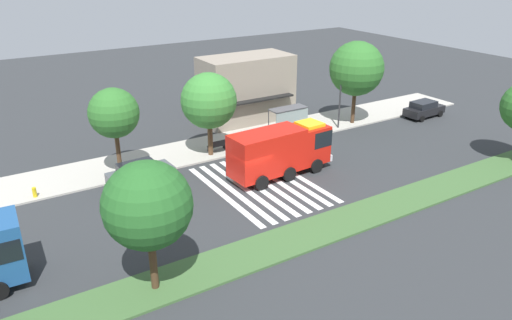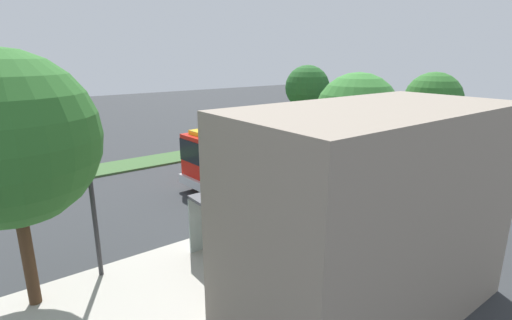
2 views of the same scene
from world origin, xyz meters
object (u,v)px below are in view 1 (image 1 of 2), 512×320
street_lamp (340,94)px  bus_stop_shelter (290,116)px  fire_truck (283,149)px  sidewalk_tree_center (357,69)px  parked_car_west (140,173)px  median_tree_west (148,205)px  sidewalk_tree_far_west (114,113)px  bench_west_of_shelter (217,145)px  bench_near_shelter (253,138)px  parked_car_mid (424,109)px  sidewalk_tree_west (209,101)px  fire_hydrant (35,192)px

street_lamp → bus_stop_shelter: bearing=169.9°
fire_truck → sidewalk_tree_center: 14.51m
parked_car_west → street_lamp: size_ratio=0.87×
median_tree_west → parked_car_west: bearing=73.7°
sidewalk_tree_far_west → parked_car_west: bearing=-70.6°
sidewalk_tree_far_west → bench_west_of_shelter: bearing=3.4°
bench_near_shelter → street_lamp: bearing=-5.7°
fire_truck → sidewalk_tree_far_west: sidewalk_tree_far_west is taller
bench_near_shelter → sidewalk_tree_far_west: sidewalk_tree_far_west is taller
parked_car_west → median_tree_west: (-3.52, -12.01, 3.87)m
parked_car_mid → bus_stop_shelter: bus_stop_shelter is taller
bench_near_shelter → sidewalk_tree_west: bearing=-173.5°
street_lamp → fire_hydrant: (-27.26, -0.10, -2.93)m
median_tree_west → bench_west_of_shelter: bearing=52.7°
sidewalk_tree_far_west → fire_hydrant: sidewalk_tree_far_west is taller
parked_car_west → sidewalk_tree_far_west: bearing=106.5°
bus_stop_shelter → street_lamp: (5.08, -0.91, 1.53)m
bus_stop_shelter → median_tree_west: 24.03m
street_lamp → sidewalk_tree_center: size_ratio=0.69×
parked_car_west → sidewalk_tree_west: bearing=15.0°
parked_car_west → parked_car_mid: (30.20, -0.00, -0.02)m
bench_west_of_shelter → street_lamp: bearing=-4.1°
parked_car_west → bus_stop_shelter: 15.52m
bench_west_of_shelter → sidewalk_tree_west: (-0.85, -0.50, 4.15)m
bench_west_of_shelter → median_tree_west: median_tree_west is taller
bus_stop_shelter → bench_west_of_shelter: 7.66m
sidewalk_tree_west → median_tree_west: size_ratio=1.01×
fire_hydrant → parked_car_west: bearing=-13.8°
bus_stop_shelter → fire_hydrant: size_ratio=5.00×
street_lamp → fire_hydrant: 27.42m
fire_truck → median_tree_west: (-13.33, -8.06, 2.68)m
parked_car_west → street_lamp: (20.33, 1.80, 2.53)m
bench_west_of_shelter → sidewalk_tree_center: size_ratio=0.20×
fire_truck → sidewalk_tree_west: (-2.96, 6.15, 2.66)m
fire_truck → parked_car_mid: bearing=7.7°
parked_car_mid → sidewalk_tree_far_west: bearing=172.8°
street_lamp → median_tree_west: size_ratio=0.81×
parked_car_mid → bench_west_of_shelter: 22.66m
fire_hydrant → sidewalk_tree_west: bearing=2.1°
fire_truck → sidewalk_tree_center: (12.69, 6.15, 3.43)m
sidewalk_tree_west → sidewalk_tree_center: bearing=0.0°
sidewalk_tree_west → bench_near_shelter: bearing=6.5°
median_tree_west → bus_stop_shelter: bearing=38.1°
parked_car_mid → median_tree_west: (-33.72, -12.01, 3.89)m
parked_car_mid → bus_stop_shelter: bearing=166.6°
fire_truck → bench_near_shelter: size_ratio=5.24×
bus_stop_shelter → sidewalk_tree_west: sidewalk_tree_west is taller
bus_stop_shelter → sidewalk_tree_center: bearing=-4.0°
parked_car_mid → bench_near_shelter: size_ratio=2.87×
parked_car_mid → street_lamp: (-9.87, 1.80, 2.54)m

